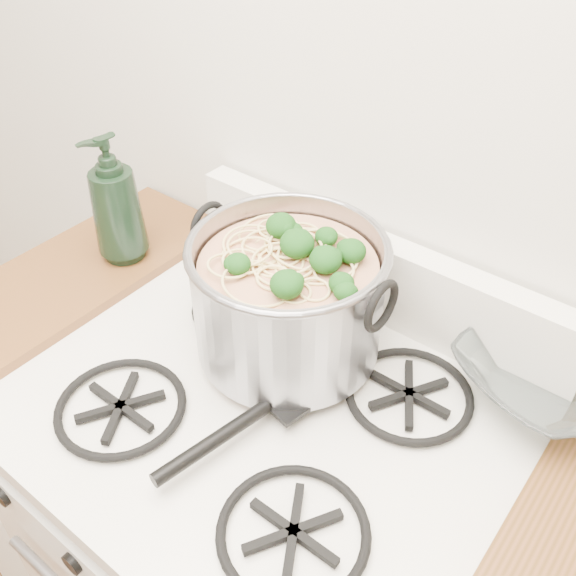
# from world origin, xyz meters

# --- Properties ---
(gas_range) EXTENTS (0.76, 0.66, 0.92)m
(gas_range) POSITION_xyz_m (0.00, 1.26, 0.44)
(gas_range) COLOR white
(gas_range) RESTS_ON ground
(counter_left) EXTENTS (0.25, 0.65, 0.92)m
(counter_left) POSITION_xyz_m (-0.51, 1.26, 0.46)
(counter_left) COLOR silver
(counter_left) RESTS_ON ground
(stock_pot) EXTENTS (0.35, 0.32, 0.21)m
(stock_pot) POSITION_xyz_m (-0.04, 1.38, 1.02)
(stock_pot) COLOR gray
(stock_pot) RESTS_ON gas_range
(spatula) EXTENTS (0.34, 0.36, 0.02)m
(spatula) POSITION_xyz_m (0.03, 1.30, 0.94)
(spatula) COLOR black
(spatula) RESTS_ON gas_range
(glass_bowl) EXTENTS (0.13, 0.13, 0.02)m
(glass_bowl) POSITION_xyz_m (0.33, 1.54, 0.94)
(glass_bowl) COLOR white
(glass_bowl) RESTS_ON gas_range
(bottle) EXTENTS (0.12, 0.12, 0.26)m
(bottle) POSITION_xyz_m (-0.46, 1.38, 1.05)
(bottle) COLOR black
(bottle) RESTS_ON counter_left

